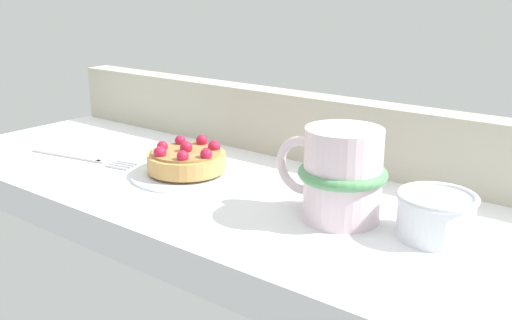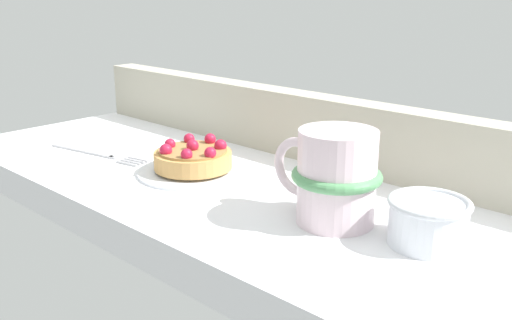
{
  "view_description": "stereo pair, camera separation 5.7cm",
  "coord_description": "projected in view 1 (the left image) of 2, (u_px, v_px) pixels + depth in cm",
  "views": [
    {
      "loc": [
        40.27,
        -48.43,
        22.51
      ],
      "look_at": [
        4.04,
        -1.2,
        4.05
      ],
      "focal_mm": 39.98,
      "sensor_mm": 36.0,
      "label": 1
    },
    {
      "loc": [
        44.6,
        -44.76,
        22.51
      ],
      "look_at": [
        4.04,
        -1.2,
        4.05
      ],
      "focal_mm": 39.98,
      "sensor_mm": 36.0,
      "label": 2
    }
  ],
  "objects": [
    {
      "name": "ground_plane",
      "position": [
        235.0,
        201.0,
        0.67
      ],
      "size": [
        87.43,
        32.0,
        4.17
      ],
      "primitive_type": "cube",
      "color": "white"
    },
    {
      "name": "window_rail_back",
      "position": [
        301.0,
        126.0,
        0.76
      ],
      "size": [
        85.68,
        3.93,
        8.66
      ],
      "primitive_type": "cube",
      "color": "#B2AD99",
      "rests_on": "ground_plane"
    },
    {
      "name": "dessert_plate",
      "position": [
        187.0,
        172.0,
        0.7
      ],
      "size": [
        13.74,
        13.74,
        0.71
      ],
      "color": "silver",
      "rests_on": "ground_plane"
    },
    {
      "name": "raspberry_tart",
      "position": [
        187.0,
        159.0,
        0.69
      ],
      "size": [
        9.6,
        9.6,
        3.6
      ],
      "color": "tan",
      "rests_on": "dessert_plate"
    },
    {
      "name": "coffee_mug",
      "position": [
        340.0,
        174.0,
        0.56
      ],
      "size": [
        12.24,
        8.81,
        9.34
      ],
      "color": "silver",
      "rests_on": "ground_plane"
    },
    {
      "name": "dessert_fork",
      "position": [
        82.0,
        158.0,
        0.76
      ],
      "size": [
        17.21,
        4.86,
        0.6
      ],
      "color": "#B7B7BC",
      "rests_on": "ground_plane"
    },
    {
      "name": "sugar_bowl",
      "position": [
        435.0,
        214.0,
        0.52
      ],
      "size": [
        7.41,
        7.41,
        4.32
      ],
      "color": "silver",
      "rests_on": "ground_plane"
    }
  ]
}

